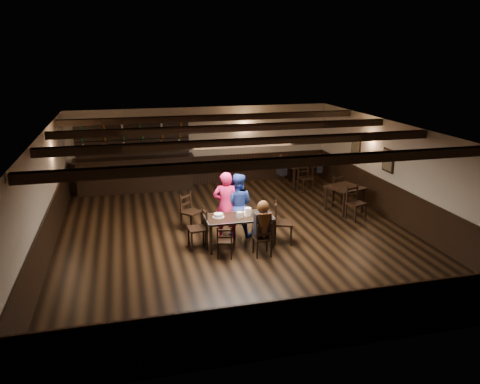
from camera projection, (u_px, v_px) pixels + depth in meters
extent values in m
plane|color=black|center=(237.00, 235.00, 11.97)|extent=(10.00, 10.00, 0.00)
cube|color=#BBAF9B|center=(203.00, 146.00, 16.22)|extent=(9.00, 0.02, 2.70)
cube|color=#BBAF9B|center=(317.00, 275.00, 6.94)|extent=(9.00, 0.02, 2.70)
cube|color=#BBAF9B|center=(43.00, 198.00, 10.53)|extent=(0.02, 10.00, 2.70)
cube|color=#BBAF9B|center=(398.00, 174.00, 12.63)|extent=(0.02, 10.00, 2.70)
cube|color=silver|center=(237.00, 131.00, 11.19)|extent=(9.00, 10.00, 0.02)
cube|color=black|center=(203.00, 170.00, 16.44)|extent=(9.00, 0.04, 1.00)
cube|color=black|center=(314.00, 324.00, 7.22)|extent=(9.00, 0.04, 1.00)
cube|color=black|center=(49.00, 233.00, 10.78)|extent=(0.04, 10.00, 1.00)
cube|color=black|center=(394.00, 203.00, 12.87)|extent=(0.04, 10.00, 1.00)
cube|color=black|center=(146.00, 134.00, 15.60)|extent=(0.90, 0.03, 1.00)
cube|color=black|center=(146.00, 134.00, 15.58)|extent=(0.80, 0.02, 0.90)
cube|color=black|center=(388.00, 160.00, 13.02)|extent=(0.03, 0.55, 0.65)
cube|color=#72664C|center=(388.00, 161.00, 13.01)|extent=(0.02, 0.45, 0.55)
cube|color=black|center=(356.00, 149.00, 14.79)|extent=(0.03, 0.55, 0.65)
cube|color=#72664C|center=(355.00, 149.00, 14.79)|extent=(0.02, 0.45, 0.55)
cube|color=black|center=(276.00, 163.00, 8.43)|extent=(8.90, 0.18, 0.18)
cube|color=black|center=(248.00, 142.00, 10.29)|extent=(8.90, 0.18, 0.18)
cube|color=black|center=(228.00, 128.00, 12.14)|extent=(8.90, 0.18, 0.18)
cube|color=black|center=(213.00, 118.00, 14.00)|extent=(8.90, 0.18, 0.18)
cube|color=black|center=(211.00, 240.00, 10.75)|extent=(0.06, 0.06, 0.71)
cube|color=black|center=(206.00, 230.00, 11.39)|extent=(0.06, 0.06, 0.71)
cube|color=black|center=(273.00, 234.00, 11.10)|extent=(0.06, 0.06, 0.71)
cube|color=black|center=(264.00, 224.00, 11.74)|extent=(0.06, 0.06, 0.71)
cube|color=black|center=(239.00, 217.00, 11.14)|extent=(1.62, 0.81, 0.04)
cube|color=#A5A8AD|center=(235.00, 212.00, 11.50)|extent=(1.61, 0.03, 0.05)
cube|color=#A5A8AD|center=(243.00, 223.00, 10.78)|extent=(1.61, 0.03, 0.05)
cube|color=#A5A8AD|center=(271.00, 215.00, 11.32)|extent=(0.03, 0.81, 0.05)
cube|color=#A5A8AD|center=(206.00, 220.00, 10.95)|extent=(0.03, 0.81, 0.05)
cube|color=black|center=(232.00, 247.00, 10.83)|extent=(0.04, 0.04, 0.37)
cube|color=black|center=(231.00, 252.00, 10.55)|extent=(0.04, 0.04, 0.37)
cube|color=black|center=(219.00, 247.00, 10.83)|extent=(0.04, 0.04, 0.37)
cube|color=black|center=(218.00, 252.00, 10.55)|extent=(0.04, 0.04, 0.37)
cube|color=black|center=(225.00, 241.00, 10.63)|extent=(0.44, 0.43, 0.03)
cube|color=black|center=(224.00, 235.00, 10.43)|extent=(0.36, 0.12, 0.39)
cube|color=black|center=(224.00, 237.00, 10.44)|extent=(0.31, 0.10, 0.04)
cube|color=black|center=(224.00, 231.00, 10.40)|extent=(0.31, 0.10, 0.04)
cube|color=black|center=(267.00, 244.00, 10.96)|extent=(0.03, 0.03, 0.40)
cube|color=black|center=(271.00, 249.00, 10.67)|extent=(0.03, 0.03, 0.40)
cube|color=black|center=(253.00, 245.00, 10.88)|extent=(0.03, 0.03, 0.40)
cube|color=black|center=(257.00, 251.00, 10.59)|extent=(0.03, 0.03, 0.40)
cube|color=black|center=(262.00, 238.00, 10.71)|extent=(0.39, 0.37, 0.04)
cube|color=black|center=(264.00, 232.00, 10.50)|extent=(0.39, 0.04, 0.42)
cube|color=black|center=(264.00, 234.00, 10.52)|extent=(0.33, 0.03, 0.05)
cube|color=black|center=(265.00, 227.00, 10.47)|extent=(0.33, 0.03, 0.05)
cube|color=black|center=(189.00, 236.00, 11.31)|extent=(0.04, 0.04, 0.46)
cube|color=black|center=(203.00, 235.00, 11.41)|extent=(0.04, 0.04, 0.46)
cube|color=black|center=(192.00, 242.00, 10.95)|extent=(0.04, 0.04, 0.46)
cube|color=black|center=(207.00, 240.00, 11.06)|extent=(0.04, 0.04, 0.46)
cube|color=black|center=(197.00, 229.00, 11.11)|extent=(0.46, 0.48, 0.04)
cube|color=black|center=(205.00, 218.00, 11.09)|extent=(0.07, 0.45, 0.48)
cube|color=black|center=(205.00, 220.00, 11.11)|extent=(0.05, 0.39, 0.05)
cube|color=black|center=(205.00, 212.00, 11.05)|extent=(0.05, 0.39, 0.05)
cube|color=black|center=(291.00, 236.00, 11.26)|extent=(0.05, 0.05, 0.49)
cube|color=black|center=(275.00, 236.00, 11.30)|extent=(0.05, 0.05, 0.49)
cube|color=black|center=(291.00, 230.00, 11.66)|extent=(0.05, 0.05, 0.49)
cube|color=black|center=(276.00, 230.00, 11.69)|extent=(0.05, 0.05, 0.49)
cube|color=black|center=(284.00, 223.00, 11.40)|extent=(0.59, 0.61, 0.05)
cube|color=black|center=(276.00, 213.00, 11.34)|extent=(0.20, 0.46, 0.51)
cube|color=black|center=(276.00, 215.00, 11.36)|extent=(0.17, 0.40, 0.06)
cube|color=black|center=(276.00, 207.00, 11.30)|extent=(0.17, 0.40, 0.06)
cube|color=black|center=(192.00, 225.00, 12.03)|extent=(0.05, 0.05, 0.47)
cube|color=black|center=(181.00, 222.00, 12.23)|extent=(0.05, 0.05, 0.47)
cube|color=black|center=(202.00, 221.00, 12.34)|extent=(0.05, 0.05, 0.47)
cube|color=black|center=(191.00, 218.00, 12.54)|extent=(0.05, 0.05, 0.47)
cube|color=black|center=(191.00, 212.00, 12.21)|extent=(0.63, 0.63, 0.04)
cube|color=black|center=(186.00, 202.00, 12.24)|extent=(0.37, 0.34, 0.49)
cube|color=black|center=(186.00, 204.00, 12.25)|extent=(0.31, 0.28, 0.05)
cube|color=black|center=(185.00, 197.00, 12.19)|extent=(0.31, 0.28, 0.05)
imported|color=#E51B67|center=(226.00, 205.00, 11.59)|extent=(0.70, 0.54, 1.71)
imported|color=navy|center=(237.00, 205.00, 11.76)|extent=(0.97, 0.88, 1.63)
cube|color=black|center=(261.00, 232.00, 10.80)|extent=(0.35, 0.35, 0.14)
cube|color=black|center=(262.00, 224.00, 10.60)|extent=(0.37, 0.22, 0.52)
cylinder|color=black|center=(263.00, 214.00, 10.53)|extent=(0.11, 0.37, 0.37)
sphere|color=#D8A384|center=(263.00, 207.00, 10.49)|extent=(0.23, 0.23, 0.23)
sphere|color=#37190C|center=(263.00, 207.00, 10.45)|extent=(0.28, 0.28, 0.28)
cone|color=#37190C|center=(264.00, 227.00, 10.48)|extent=(0.22, 0.22, 0.65)
cylinder|color=white|center=(219.00, 217.00, 11.09)|extent=(0.28, 0.28, 0.01)
cylinder|color=white|center=(218.00, 215.00, 11.08)|extent=(0.22, 0.22, 0.07)
cylinder|color=silver|center=(219.00, 216.00, 11.08)|extent=(0.24, 0.24, 0.04)
cylinder|color=white|center=(240.00, 215.00, 11.04)|extent=(0.15, 0.15, 0.14)
cylinder|color=white|center=(248.00, 212.00, 11.17)|extent=(0.17, 0.17, 0.19)
cylinder|color=#A5A8AD|center=(241.00, 214.00, 11.24)|extent=(0.05, 0.05, 0.03)
sphere|color=orange|center=(241.00, 213.00, 11.23)|extent=(0.03, 0.03, 0.03)
cylinder|color=silver|center=(256.00, 214.00, 11.14)|extent=(0.04, 0.04, 0.09)
cylinder|color=#A5A8AD|center=(256.00, 215.00, 11.09)|extent=(0.04, 0.04, 0.10)
cylinder|color=silver|center=(250.00, 212.00, 11.31)|extent=(0.07, 0.07, 0.10)
cube|color=maroon|center=(262.00, 216.00, 11.15)|extent=(0.30, 0.24, 0.00)
cube|color=navy|center=(261.00, 213.00, 11.37)|extent=(0.32, 0.30, 0.00)
cube|color=black|center=(135.00, 175.00, 15.58)|extent=(3.71, 0.60, 1.10)
cube|color=black|center=(134.00, 158.00, 15.41)|extent=(3.91, 0.70, 0.05)
cube|color=black|center=(134.00, 157.00, 15.67)|extent=(3.71, 0.10, 2.20)
cube|color=black|center=(134.00, 151.00, 15.50)|extent=(3.61, 0.22, 0.03)
cube|color=black|center=(133.00, 140.00, 15.40)|extent=(3.61, 0.22, 0.03)
cube|color=black|center=(132.00, 130.00, 15.30)|extent=(3.61, 0.22, 0.03)
cube|color=black|center=(345.00, 187.00, 13.55)|extent=(1.13, 1.13, 0.04)
cube|color=black|center=(344.00, 205.00, 13.18)|extent=(0.06, 0.06, 0.71)
cube|color=black|center=(326.00, 198.00, 13.78)|extent=(0.06, 0.06, 0.71)
cube|color=black|center=(363.00, 201.00, 13.55)|extent=(0.06, 0.06, 0.71)
cube|color=black|center=(344.00, 195.00, 14.15)|extent=(0.06, 0.06, 0.71)
cube|color=black|center=(298.00, 165.00, 16.14)|extent=(0.99, 0.99, 0.04)
cube|color=black|center=(294.00, 179.00, 15.80)|extent=(0.05, 0.05, 0.71)
cube|color=black|center=(284.00, 174.00, 16.44)|extent=(0.05, 0.05, 0.71)
cube|color=black|center=(312.00, 177.00, 16.07)|extent=(0.05, 0.05, 0.71)
cube|color=black|center=(302.00, 172.00, 16.70)|extent=(0.05, 0.05, 0.71)
cube|color=black|center=(282.00, 168.00, 15.88)|extent=(0.29, 0.39, 0.49)
sphere|color=#D8A384|center=(282.00, 158.00, 15.78)|extent=(0.19, 0.19, 0.19)
sphere|color=black|center=(282.00, 157.00, 15.77)|extent=(0.20, 0.20, 0.20)
cube|color=black|center=(319.00, 165.00, 16.26)|extent=(0.26, 0.36, 0.47)
sphere|color=#D8A384|center=(319.00, 156.00, 16.17)|extent=(0.18, 0.18, 0.18)
sphere|color=black|center=(319.00, 156.00, 16.16)|extent=(0.19, 0.19, 0.19)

